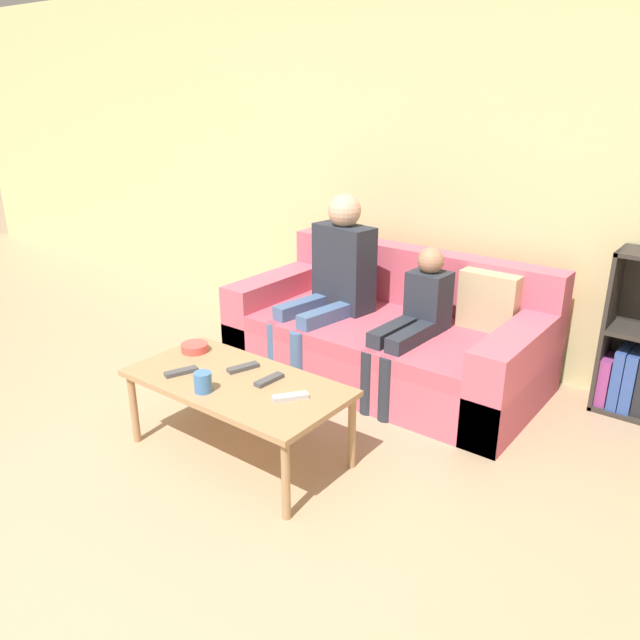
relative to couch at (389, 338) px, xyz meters
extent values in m
plane|color=tan|center=(-0.11, -2.37, -0.26)|extent=(22.00, 22.00, 0.00)
cube|color=beige|center=(-0.11, 0.62, 1.04)|extent=(12.00, 0.06, 2.60)
cube|color=#DB5B70|center=(-0.01, -0.05, -0.11)|extent=(1.98, 1.00, 0.29)
cube|color=#C95467|center=(-0.01, -0.14, 0.08)|extent=(1.54, 0.82, 0.10)
cube|color=#DB5B70|center=(-0.01, 0.36, 0.33)|extent=(1.98, 0.18, 0.39)
cube|color=#DB5B70|center=(-0.89, -0.05, 0.02)|extent=(0.22, 1.00, 0.55)
cube|color=#DB5B70|center=(0.87, -0.05, 0.02)|extent=(0.22, 1.00, 0.55)
cube|color=tan|center=(0.56, 0.21, 0.31)|extent=(0.36, 0.12, 0.36)
cube|color=#332D28|center=(1.21, 0.44, 0.22)|extent=(0.02, 0.28, 0.96)
cube|color=#993D84|center=(1.26, 0.42, -0.09)|extent=(0.06, 0.19, 0.29)
cube|color=#33519E|center=(1.32, 0.43, -0.05)|extent=(0.06, 0.22, 0.37)
cube|color=#33519E|center=(1.39, 0.43, -0.06)|extent=(0.06, 0.22, 0.36)
cylinder|color=#A87F56|center=(-0.64, -1.54, -0.06)|extent=(0.04, 0.04, 0.39)
cylinder|color=#A87F56|center=(0.42, -1.54, -0.06)|extent=(0.04, 0.04, 0.39)
cylinder|color=#A87F56|center=(-0.64, -1.03, -0.06)|extent=(0.04, 0.04, 0.39)
cylinder|color=#A87F56|center=(0.42, -1.03, -0.06)|extent=(0.04, 0.04, 0.39)
cube|color=#A87F56|center=(-0.11, -1.29, 0.15)|extent=(1.14, 0.59, 0.03)
cylinder|color=#476693|center=(-0.56, -0.51, -0.06)|extent=(0.10, 0.10, 0.39)
cylinder|color=#476693|center=(-0.33, -0.54, -0.06)|extent=(0.10, 0.10, 0.39)
cube|color=#476693|center=(-0.52, -0.25, 0.18)|extent=(0.17, 0.46, 0.09)
cube|color=#476693|center=(-0.29, -0.28, 0.18)|extent=(0.17, 0.46, 0.09)
cube|color=#282D38|center=(-0.37, -0.01, 0.42)|extent=(0.43, 0.26, 0.57)
sphere|color=#D1A889|center=(-0.37, -0.01, 0.80)|extent=(0.21, 0.21, 0.21)
cylinder|color=#282D38|center=(0.18, -0.52, -0.06)|extent=(0.09, 0.09, 0.39)
cylinder|color=#282D38|center=(0.31, -0.52, -0.06)|extent=(0.09, 0.09, 0.39)
cube|color=#282D38|center=(0.19, -0.26, 0.18)|extent=(0.12, 0.45, 0.09)
cube|color=#282D38|center=(0.32, -0.26, 0.18)|extent=(0.12, 0.45, 0.09)
cube|color=#282D38|center=(0.26, 0.00, 0.32)|extent=(0.24, 0.21, 0.36)
sphere|color=#A87A5B|center=(0.26, 0.00, 0.57)|extent=(0.16, 0.16, 0.16)
cylinder|color=#3D70B2|center=(-0.15, -1.47, 0.21)|extent=(0.09, 0.09, 0.10)
cube|color=#47474C|center=(-0.17, -1.17, 0.18)|extent=(0.10, 0.18, 0.02)
cube|color=#47474C|center=(0.03, -1.20, 0.18)|extent=(0.06, 0.17, 0.02)
cube|color=#47474C|center=(-0.39, -1.40, 0.18)|extent=(0.11, 0.18, 0.02)
cube|color=#B7B7BC|center=(0.23, -1.27, 0.18)|extent=(0.14, 0.17, 0.02)
cylinder|color=#DB4C47|center=(-0.55, -1.16, 0.19)|extent=(0.15, 0.15, 0.05)
camera|label=1|loc=(1.93, -3.27, 1.55)|focal=35.00mm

